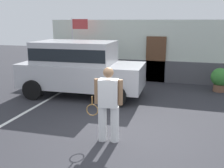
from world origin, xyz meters
TOP-DOWN VIEW (x-y plane):
  - ground_plane at (0.00, 0.00)m, footprint 40.00×40.00m
  - parking_stripe_0 at (-3.33, 1.50)m, footprint 0.12×4.40m
  - house_frontage at (0.00, 6.47)m, footprint 10.37×0.40m
  - parked_suv at (-2.45, 3.23)m, footprint 4.65×2.27m
  - tennis_player_man at (-0.27, -0.17)m, footprint 0.92×0.32m
  - potted_plant_by_porch at (2.76, 5.29)m, footprint 0.72×0.72m
  - flag_pole at (-3.62, 5.69)m, footprint 0.80×0.05m

SIDE VIEW (x-z plane):
  - ground_plane at x=0.00m, z-range 0.00..0.00m
  - parking_stripe_0 at x=-3.33m, z-range 0.00..0.01m
  - potted_plant_by_porch at x=2.76m, z-range 0.05..1.01m
  - tennis_player_man at x=-0.27m, z-range 0.03..1.81m
  - parked_suv at x=-2.45m, z-range 0.12..2.17m
  - house_frontage at x=0.00m, z-range -0.09..2.75m
  - flag_pole at x=-3.62m, z-range 0.57..3.48m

